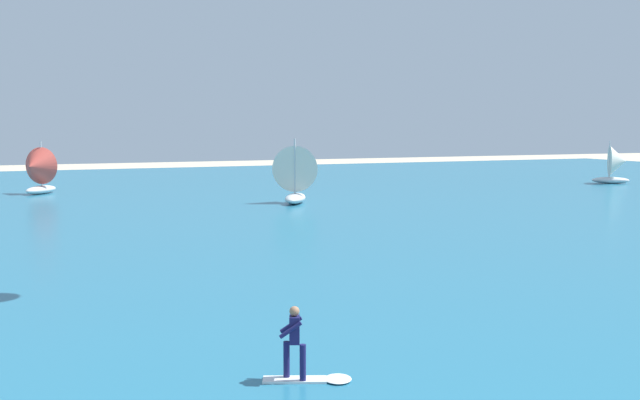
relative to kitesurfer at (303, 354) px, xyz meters
The scene contains 5 objects.
ocean 37.98m from the kitesurfer, 87.15° to the left, with size 160.00×90.00×0.10m, color #236B89.
kitesurfer is the anchor object (origin of this frame).
sailboat_far_right 62.38m from the kitesurfer, 40.44° to the left, with size 3.58×3.33×3.97m.
sailboat_far_left 49.97m from the kitesurfer, 93.41° to the left, with size 3.59×3.75×4.19m.
sailboat_heeled_over 38.40m from the kitesurfer, 69.08° to the left, with size 3.69×4.10×4.55m.
Camera 1 is at (-7.99, -4.15, 5.73)m, focal length 43.60 mm.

